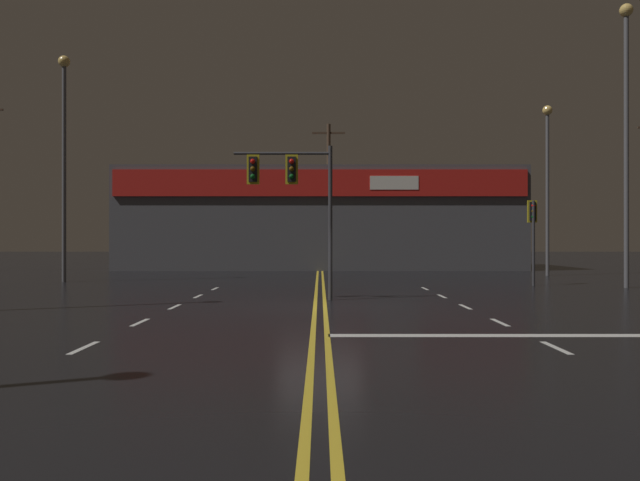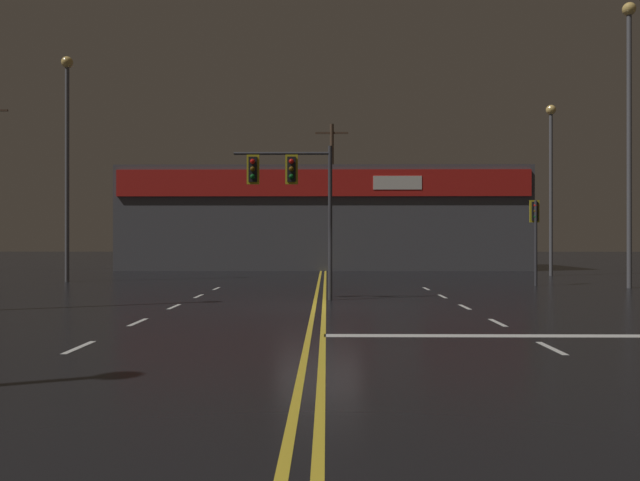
{
  "view_description": "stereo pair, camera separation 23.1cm",
  "coord_description": "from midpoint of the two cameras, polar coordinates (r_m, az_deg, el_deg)",
  "views": [
    {
      "loc": [
        -0.0,
        -18.72,
        1.97
      ],
      "look_at": [
        0.0,
        2.62,
        2.0
      ],
      "focal_mm": 35.0,
      "sensor_mm": 36.0,
      "label": 1
    },
    {
      "loc": [
        0.23,
        -18.72,
        1.97
      ],
      "look_at": [
        0.0,
        2.62,
        2.0
      ],
      "focal_mm": 35.0,
      "sensor_mm": 36.0,
      "label": 2
    }
  ],
  "objects": [
    {
      "name": "streetlight_far_right",
      "position": [
        29.92,
        26.0,
        10.48
      ],
      "size": [
        0.56,
        0.56,
        12.07
      ],
      "color": "#59595E",
      "rests_on": "ground"
    },
    {
      "name": "streetlight_far_left",
      "position": [
        33.1,
        -22.55,
        8.45
      ],
      "size": [
        0.56,
        0.56,
        10.99
      ],
      "color": "#59595E",
      "rests_on": "ground"
    },
    {
      "name": "ground_plane",
      "position": [
        18.83,
        -0.35,
        -6.09
      ],
      "size": [
        200.0,
        200.0,
        0.0
      ],
      "primitive_type": "plane",
      "color": "black"
    },
    {
      "name": "traffic_signal_corner_northeast",
      "position": [
        29.31,
        18.66,
        1.54
      ],
      "size": [
        0.42,
        0.36,
        3.8
      ],
      "color": "#38383D",
      "rests_on": "ground"
    },
    {
      "name": "building_backdrop",
      "position": [
        46.22,
        -0.15,
        1.88
      ],
      "size": [
        27.95,
        10.23,
        7.07
      ],
      "color": "#4C4C51",
      "rests_on": "ground"
    },
    {
      "name": "streetlight_near_right",
      "position": [
        38.3,
        19.91,
        6.29
      ],
      "size": [
        0.56,
        0.56,
        9.79
      ],
      "color": "#59595E",
      "rests_on": "ground"
    },
    {
      "name": "utility_pole_row",
      "position": [
        41.77,
        -1.02,
        4.7
      ],
      "size": [
        46.85,
        0.26,
        11.38
      ],
      "color": "#4C3828",
      "rests_on": "ground"
    },
    {
      "name": "road_markings",
      "position": [
        17.86,
        2.07,
        -6.4
      ],
      "size": [
        13.0,
        60.0,
        0.01
      ],
      "color": "gold",
      "rests_on": "ground"
    },
    {
      "name": "traffic_signal_median",
      "position": [
        20.99,
        -3.05,
        5.22
      ],
      "size": [
        3.31,
        0.36,
        5.17
      ],
      "color": "#38383D",
      "rests_on": "ground"
    }
  ]
}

